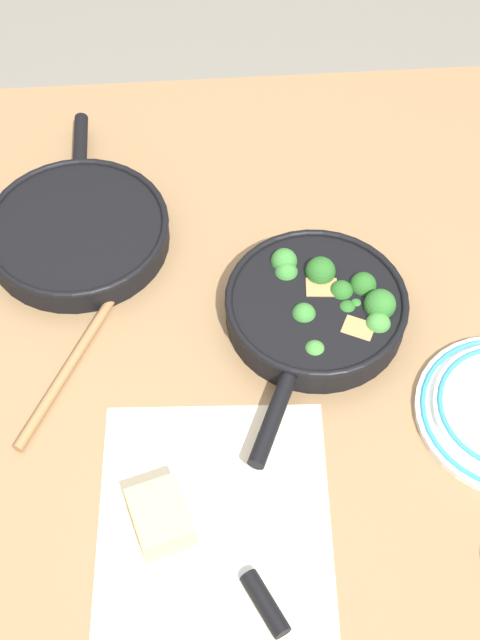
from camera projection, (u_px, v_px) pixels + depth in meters
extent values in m
plane|color=slate|center=(240.00, 522.00, 1.96)|extent=(14.00, 14.00, 0.00)
cube|color=olive|center=(240.00, 333.00, 1.37)|extent=(1.17, 1.04, 0.03)
cylinder|color=#BCBCC1|center=(427.00, 225.00, 1.99)|extent=(0.05, 0.05, 0.71)
cylinder|color=#BCBCC1|center=(14.00, 247.00, 1.95)|extent=(0.05, 0.05, 0.71)
cylinder|color=black|center=(316.00, 309.00, 1.35)|extent=(0.27, 0.27, 0.05)
torus|color=black|center=(317.00, 300.00, 1.33)|extent=(0.28, 0.28, 0.01)
cylinder|color=black|center=(273.00, 420.00, 1.22)|extent=(0.14, 0.08, 0.02)
cylinder|color=#245B1C|center=(354.00, 312.00, 1.35)|extent=(0.01, 0.01, 0.02)
sphere|color=#2D6B28|center=(355.00, 305.00, 1.34)|extent=(0.03, 0.03, 0.03)
cylinder|color=#245B1C|center=(377.00, 317.00, 1.34)|extent=(0.02, 0.02, 0.03)
sphere|color=#2D6B28|center=(380.00, 305.00, 1.31)|extent=(0.05, 0.05, 0.05)
cylinder|color=#357027|center=(376.00, 333.00, 1.32)|extent=(0.01, 0.01, 0.02)
sphere|color=#428438|center=(378.00, 324.00, 1.30)|extent=(0.04, 0.04, 0.04)
cylinder|color=#205218|center=(346.00, 318.00, 1.34)|extent=(0.01, 0.01, 0.02)
sphere|color=#286023|center=(347.00, 310.00, 1.33)|extent=(0.03, 0.03, 0.03)
cylinder|color=#205218|center=(340.00, 301.00, 1.36)|extent=(0.01, 0.01, 0.02)
sphere|color=#286023|center=(341.00, 292.00, 1.34)|extent=(0.04, 0.04, 0.04)
cylinder|color=#2C6823|center=(303.00, 324.00, 1.33)|extent=(0.01, 0.01, 0.02)
sphere|color=#387A33|center=(304.00, 315.00, 1.32)|extent=(0.04, 0.04, 0.04)
cylinder|color=#2C6823|center=(285.00, 282.00, 1.38)|extent=(0.01, 0.01, 0.02)
sphere|color=#387A33|center=(286.00, 273.00, 1.36)|extent=(0.04, 0.04, 0.04)
cylinder|color=#2C6823|center=(283.00, 272.00, 1.39)|extent=(0.01, 0.01, 0.02)
sphere|color=#387A33|center=(284.00, 261.00, 1.37)|extent=(0.04, 0.04, 0.04)
cylinder|color=#357027|center=(314.00, 358.00, 1.30)|extent=(0.01, 0.01, 0.02)
sphere|color=#428438|center=(314.00, 351.00, 1.28)|extent=(0.03, 0.03, 0.03)
cylinder|color=#205218|center=(361.00, 296.00, 1.36)|extent=(0.01, 0.01, 0.02)
sphere|color=#286023|center=(363.00, 285.00, 1.34)|extent=(0.04, 0.04, 0.04)
cylinder|color=#205218|center=(319.00, 283.00, 1.38)|extent=(0.02, 0.02, 0.03)
sphere|color=#286023|center=(320.00, 271.00, 1.35)|extent=(0.05, 0.05, 0.05)
cube|color=#AD7F4C|center=(357.00, 335.00, 1.31)|extent=(0.05, 0.06, 0.04)
cube|color=#AD7F4C|center=(337.00, 323.00, 1.33)|extent=(0.04, 0.04, 0.03)
cube|color=#9E703D|center=(368.00, 338.00, 1.31)|extent=(0.04, 0.04, 0.03)
cube|color=#AD7F4C|center=(321.00, 295.00, 1.35)|extent=(0.04, 0.05, 0.04)
cylinder|color=black|center=(78.00, 234.00, 1.44)|extent=(0.29, 0.29, 0.04)
torus|color=black|center=(76.00, 225.00, 1.42)|extent=(0.30, 0.30, 0.01)
cylinder|color=black|center=(81.00, 141.00, 1.55)|extent=(0.12, 0.02, 0.02)
cylinder|color=#DBC156|center=(78.00, 234.00, 1.44)|extent=(0.24, 0.24, 0.02)
cylinder|color=#996B42|center=(76.00, 356.00, 1.32)|extent=(0.30, 0.16, 0.02)
ellipsoid|color=#996B42|center=(133.00, 265.00, 1.42)|extent=(0.08, 0.06, 0.02)
cube|color=beige|center=(214.00, 523.00, 1.17)|extent=(0.37, 0.32, 0.00)
cube|color=silver|center=(213.00, 525.00, 1.17)|extent=(0.16, 0.10, 0.01)
cylinder|color=black|center=(262.00, 604.00, 1.10)|extent=(0.09, 0.06, 0.02)
cube|color=#EFD67A|center=(161.00, 518.00, 1.15)|extent=(0.10, 0.09, 0.05)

